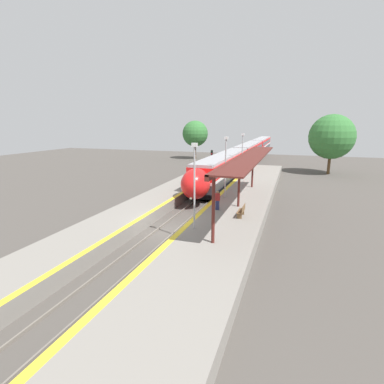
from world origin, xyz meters
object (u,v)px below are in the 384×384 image
lamppost_near (194,181)px  lamppost_far (242,154)px  railway_signal (212,161)px  platform_bench (242,211)px  person_waiting (218,200)px  lamppost_mid (226,163)px  train (248,152)px

lamppost_near → lamppost_far: 18.34m
lamppost_far → railway_signal: bearing=138.2°
platform_bench → person_waiting: (-2.20, 1.24, 0.35)m
lamppost_mid → lamppost_far: same height
train → railway_signal: bearing=-97.6°
train → lamppost_near: 41.20m
platform_bench → lamppost_near: size_ratio=0.25×
train → lamppost_far: size_ratio=12.20×
train → platform_bench: size_ratio=48.05×
lamppost_near → lamppost_far: (0.00, 18.34, 0.00)m
lamppost_far → lamppost_near: bearing=-90.0°
railway_signal → lamppost_mid: size_ratio=0.73×
train → lamppost_mid: bearing=-85.3°
person_waiting → lamppost_mid: 4.99m
lamppost_mid → platform_bench: bearing=-65.2°
platform_bench → lamppost_far: lamppost_far is taller
railway_signal → lamppost_near: (5.03, -22.85, 1.66)m
train → lamppost_mid: lamppost_mid is taller
lamppost_far → lamppost_mid: bearing=-90.0°
train → lamppost_far: lamppost_far is taller
platform_bench → lamppost_near: (-2.57, -3.59, 2.77)m
railway_signal → lamppost_near: lamppost_near is taller
platform_bench → lamppost_far: size_ratio=0.25×
railway_signal → lamppost_far: bearing=-41.8°
person_waiting → lamppost_mid: size_ratio=0.28×
platform_bench → lamppost_mid: (-2.57, 5.58, 2.77)m
train → lamppost_near: size_ratio=12.20×
lamppost_near → railway_signal: bearing=102.4°
platform_bench → lamppost_far: bearing=99.9°
railway_signal → lamppost_near: bearing=-77.6°
train → person_waiting: 36.37m
person_waiting → lamppost_near: 5.41m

